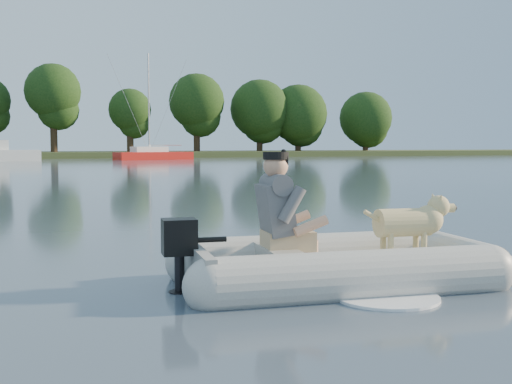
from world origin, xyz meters
name	(u,v)px	position (x,y,z in m)	size (l,w,h in m)	color
water	(267,277)	(0.00, 0.00, 0.00)	(160.00, 160.00, 0.00)	#4F5E6B
shore_bank	(14,156)	(0.00, 62.00, 0.25)	(160.00, 12.00, 0.70)	#47512D
treeline	(73,105)	(5.75, 61.07, 5.30)	(84.66, 7.35, 9.27)	#332316
dinghy	(347,223)	(0.62, -0.52, 0.59)	(4.60, 3.13, 1.38)	#A4A49F
man	(278,206)	(-0.06, -0.38, 0.77)	(0.72, 0.62, 1.07)	#59595D
dog	(404,228)	(1.27, -0.56, 0.51)	(0.93, 0.33, 0.62)	tan
outboard_motor	(179,259)	(-1.01, -0.30, 0.31)	(0.41, 0.29, 0.78)	black
motorboat	(2,147)	(-1.33, 48.90, 1.13)	(5.88, 2.26, 2.49)	white
sailboat	(153,155)	(11.07, 49.79, 0.41)	(7.13, 3.34, 9.44)	red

